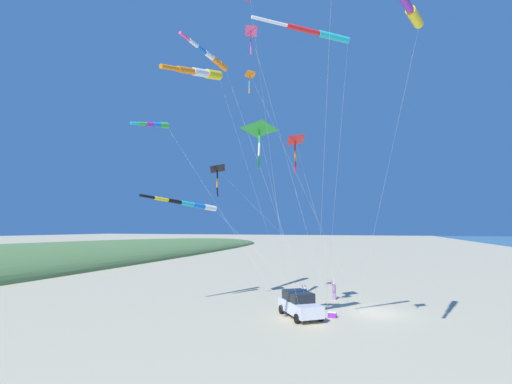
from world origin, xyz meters
name	(u,v)px	position (x,y,z in m)	size (l,w,h in m)	color
ground_plane	(375,313)	(0.00, 0.00, 0.00)	(600.00, 600.00, 0.00)	#C6B58C
parked_car	(299,304)	(-5.36, -3.36, 0.95)	(4.06, 4.55, 1.85)	silver
cooler_box	(332,315)	(-3.02, -2.67, 0.21)	(0.62, 0.42, 0.42)	purple
person_adult_flyer	(334,289)	(-3.64, 3.95, 0.95)	(0.55, 0.44, 1.75)	#8E6B9E
person_child_green_jacket	(305,294)	(-5.83, 1.20, 0.88)	(0.57, 0.58, 1.62)	silver
kite_windsock_magenta_far_left	(211,58)	(-10.68, -8.05, 19.16)	(6.83, 8.55, 19.43)	orange
kite_windsock_teal_far_right	(201,73)	(-13.76, -3.91, 20.28)	(7.90, 9.25, 21.41)	yellow
kite_delta_purple_drifting	(251,33)	(-6.66, -10.53, 18.85)	(4.57, 5.52, 19.23)	#EF4C93
kite_delta_long_streamer_right	(250,75)	(-9.36, -3.36, 19.63)	(9.00, 2.66, 19.95)	orange
kite_delta_orange_high_right	(259,130)	(-6.49, -9.46, 12.91)	(3.01, 4.55, 13.40)	green
kite_delta_black_fish_shape	(295,140)	(-5.42, -4.03, 13.47)	(4.10, 2.09, 13.95)	red
kite_windsock_checkered_midright	(191,204)	(-15.54, -2.14, 8.83)	(12.73, 7.46, 9.44)	white
kite_windsock_blue_topmost	(318,34)	(-2.37, -11.37, 17.53)	(4.59, 15.98, 17.84)	#1EB7C6
kite_windsock_long_streamer_left	(410,10)	(2.39, -11.25, 17.98)	(4.70, 13.94, 18.55)	yellow
kite_delta_striped_overhead	(217,169)	(-12.90, -2.30, 11.90)	(10.44, 9.87, 12.39)	black
kite_windsock_small_distant	(155,125)	(-15.95, -7.29, 14.83)	(11.31, 4.12, 15.25)	green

